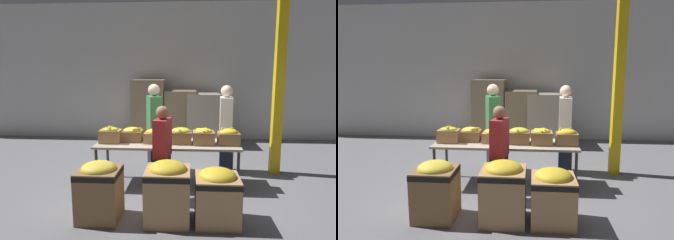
% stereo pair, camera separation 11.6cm
% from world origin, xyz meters
% --- Properties ---
extents(ground_plane, '(30.00, 30.00, 0.00)m').
position_xyz_m(ground_plane, '(0.00, 0.00, 0.00)').
color(ground_plane, slate).
extents(wall_back, '(16.00, 0.08, 4.00)m').
position_xyz_m(wall_back, '(0.00, 3.84, 2.00)').
color(wall_back, silver).
rests_on(wall_back, ground_plane).
extents(sorting_table, '(2.51, 0.84, 0.77)m').
position_xyz_m(sorting_table, '(0.00, 0.00, 0.72)').
color(sorting_table, '#B2A893').
rests_on(sorting_table, ground_plane).
extents(banana_box_0, '(0.37, 0.30, 0.30)m').
position_xyz_m(banana_box_0, '(-1.02, -0.05, 0.91)').
color(banana_box_0, '#A37A4C').
rests_on(banana_box_0, sorting_table).
extents(banana_box_1, '(0.38, 0.33, 0.27)m').
position_xyz_m(banana_box_1, '(-0.65, 0.09, 0.90)').
color(banana_box_1, olive).
rests_on(banana_box_1, sorting_table).
extents(banana_box_2, '(0.37, 0.31, 0.26)m').
position_xyz_m(banana_box_2, '(-0.22, 0.01, 0.90)').
color(banana_box_2, '#A37A4C').
rests_on(banana_box_2, sorting_table).
extents(banana_box_3, '(0.37, 0.34, 0.29)m').
position_xyz_m(banana_box_3, '(0.24, -0.02, 0.91)').
color(banana_box_3, olive).
rests_on(banana_box_3, sorting_table).
extents(banana_box_4, '(0.37, 0.33, 0.30)m').
position_xyz_m(banana_box_4, '(0.63, -0.05, 0.91)').
color(banana_box_4, olive).
rests_on(banana_box_4, sorting_table).
extents(banana_box_5, '(0.37, 0.31, 0.29)m').
position_xyz_m(banana_box_5, '(1.06, -0.06, 0.91)').
color(banana_box_5, olive).
rests_on(banana_box_5, sorting_table).
extents(volunteer_0, '(0.27, 0.49, 1.75)m').
position_xyz_m(volunteer_0, '(1.11, 0.76, 0.87)').
color(volunteer_0, '#2D3856').
rests_on(volunteer_0, ground_plane).
extents(volunteer_1, '(0.27, 0.43, 1.51)m').
position_xyz_m(volunteer_1, '(-0.03, -0.70, 0.75)').
color(volunteer_1, black).
rests_on(volunteer_1, ground_plane).
extents(volunteer_2, '(0.37, 0.53, 1.78)m').
position_xyz_m(volunteer_2, '(-0.32, 0.72, 0.88)').
color(volunteer_2, black).
rests_on(volunteer_2, ground_plane).
extents(donation_bin_0, '(0.57, 0.57, 0.82)m').
position_xyz_m(donation_bin_0, '(-0.84, -1.35, 0.43)').
color(donation_bin_0, olive).
rests_on(donation_bin_0, ground_plane).
extents(donation_bin_1, '(0.60, 0.60, 0.84)m').
position_xyz_m(donation_bin_1, '(0.09, -1.35, 0.45)').
color(donation_bin_1, tan).
rests_on(donation_bin_1, ground_plane).
extents(donation_bin_2, '(0.58, 0.58, 0.76)m').
position_xyz_m(donation_bin_2, '(0.75, -1.35, 0.40)').
color(donation_bin_2, tan).
rests_on(donation_bin_2, ground_plane).
extents(support_pillar, '(0.18, 0.18, 4.00)m').
position_xyz_m(support_pillar, '(2.10, 0.76, 2.00)').
color(support_pillar, yellow).
rests_on(support_pillar, ground_plane).
extents(pallet_stack_0, '(0.97, 0.97, 1.79)m').
position_xyz_m(pallet_stack_0, '(-0.74, 3.14, 0.89)').
color(pallet_stack_0, olive).
rests_on(pallet_stack_0, ground_plane).
extents(pallet_stack_1, '(0.92, 0.92, 1.50)m').
position_xyz_m(pallet_stack_1, '(0.15, 3.08, 0.74)').
color(pallet_stack_1, olive).
rests_on(pallet_stack_1, ground_plane).
extents(pallet_stack_2, '(0.98, 0.98, 1.42)m').
position_xyz_m(pallet_stack_2, '(0.77, 3.05, 0.70)').
color(pallet_stack_2, olive).
rests_on(pallet_stack_2, ground_plane).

